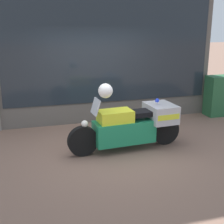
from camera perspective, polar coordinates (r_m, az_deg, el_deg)
The scene contains 6 objects.
ground_plane at distance 6.77m, azimuth -0.25°, elevation -6.44°, with size 60.00×60.00×0.00m, color #7A5B4C.
shop_building at distance 8.12m, azimuth -7.44°, elevation 12.43°, with size 6.78×0.55×4.16m.
window_display at distance 8.59m, azimuth -0.94°, elevation 1.73°, with size 5.27×0.30×1.89m.
paramedic_motorcycle at distance 6.54m, azimuth 3.99°, elevation -2.28°, with size 2.48×0.75×1.16m.
utility_cabinet at distance 9.44m, azimuth 19.33°, elevation 2.85°, with size 0.87×0.46×1.14m, color #235633.
white_helmet at distance 6.12m, azimuth -1.21°, elevation 3.90°, with size 0.29×0.29×0.29m, color white.
Camera 1 is at (-1.67, -6.02, 2.61)m, focal length 50.00 mm.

